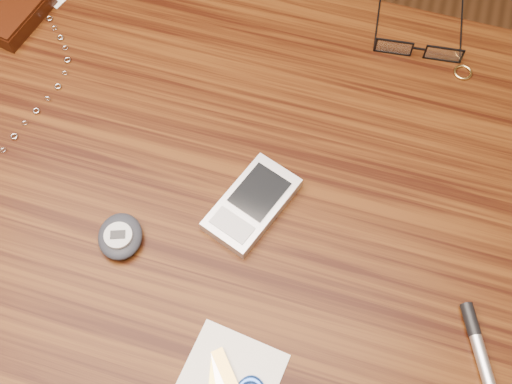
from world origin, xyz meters
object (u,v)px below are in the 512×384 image
at_px(desk, 209,236).
at_px(silver_pen, 485,368).
at_px(eyeglasses, 419,47).
at_px(pda_phone, 252,204).
at_px(pedometer, 120,236).

bearing_deg(desk, silver_pen, -16.50).
distance_m(eyeglasses, silver_pen, 0.40).
height_order(desk, pda_phone, pda_phone).
distance_m(pedometer, silver_pen, 0.40).
bearing_deg(pedometer, silver_pen, -3.59).
height_order(eyeglasses, pedometer, eyeglasses).
bearing_deg(eyeglasses, silver_pen, -70.20).
relative_size(desk, pda_phone, 8.04).
relative_size(eyeglasses, pedometer, 1.83).
distance_m(pda_phone, pedometer, 0.15).
bearing_deg(eyeglasses, pedometer, -126.82).
relative_size(desk, silver_pen, 6.82).
height_order(desk, eyeglasses, eyeglasses).
xyz_separation_m(desk, pda_phone, (0.06, 0.01, 0.11)).
bearing_deg(desk, pda_phone, 7.53).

